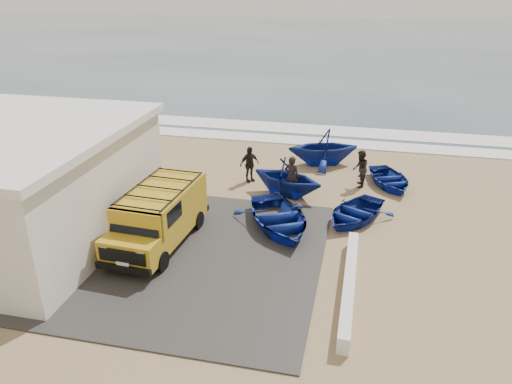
{
  "coord_description": "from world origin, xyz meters",
  "views": [
    {
      "loc": [
        5.04,
        -16.59,
        9.35
      ],
      "look_at": [
        0.98,
        1.37,
        1.2
      ],
      "focal_mm": 35.0,
      "sensor_mm": 36.0,
      "label": 1
    }
  ],
  "objects_px": {
    "van": "(159,215)",
    "boat_far_left": "(323,147)",
    "building": "(13,184)",
    "fisherman_middle": "(360,169)",
    "boat_near_right": "(354,212)",
    "boat_near_left": "(279,218)",
    "boat_mid_right": "(389,179)",
    "boat_mid_left": "(287,177)",
    "parapet": "(349,284)",
    "fisherman_front": "(292,177)",
    "fisherman_back": "(249,164)"
  },
  "relations": [
    {
      "from": "van",
      "to": "fisherman_front",
      "type": "relative_size",
      "value": 2.69
    },
    {
      "from": "boat_far_left",
      "to": "fisherman_back",
      "type": "relative_size",
      "value": 2.08
    },
    {
      "from": "boat_far_left",
      "to": "fisherman_middle",
      "type": "relative_size",
      "value": 2.04
    },
    {
      "from": "boat_near_right",
      "to": "boat_mid_left",
      "type": "distance_m",
      "value": 3.66
    },
    {
      "from": "building",
      "to": "fisherman_middle",
      "type": "bearing_deg",
      "value": 31.69
    },
    {
      "from": "van",
      "to": "boat_far_left",
      "type": "xyz_separation_m",
      "value": [
        5.08,
        9.71,
        -0.21
      ]
    },
    {
      "from": "van",
      "to": "boat_mid_right",
      "type": "height_order",
      "value": "van"
    },
    {
      "from": "building",
      "to": "boat_near_left",
      "type": "height_order",
      "value": "building"
    },
    {
      "from": "boat_mid_right",
      "to": "boat_far_left",
      "type": "height_order",
      "value": "boat_far_left"
    },
    {
      "from": "boat_near_right",
      "to": "fisherman_middle",
      "type": "xyz_separation_m",
      "value": [
        0.07,
        3.62,
        0.53
      ]
    },
    {
      "from": "boat_near_left",
      "to": "boat_mid_left",
      "type": "relative_size",
      "value": 1.26
    },
    {
      "from": "boat_near_left",
      "to": "boat_mid_left",
      "type": "height_order",
      "value": "boat_mid_left"
    },
    {
      "from": "boat_mid_left",
      "to": "fisherman_front",
      "type": "height_order",
      "value": "fisherman_front"
    },
    {
      "from": "boat_near_right",
      "to": "boat_mid_left",
      "type": "xyz_separation_m",
      "value": [
        -3.11,
        1.85,
        0.53
      ]
    },
    {
      "from": "boat_mid_right",
      "to": "fisherman_middle",
      "type": "height_order",
      "value": "fisherman_middle"
    },
    {
      "from": "building",
      "to": "boat_near_left",
      "type": "xyz_separation_m",
      "value": [
        9.54,
        2.74,
        -1.72
      ]
    },
    {
      "from": "van",
      "to": "boat_far_left",
      "type": "height_order",
      "value": "van"
    },
    {
      "from": "boat_far_left",
      "to": "boat_mid_right",
      "type": "bearing_deg",
      "value": 38.2
    },
    {
      "from": "boat_near_left",
      "to": "van",
      "type": "bearing_deg",
      "value": 179.38
    },
    {
      "from": "fisherman_front",
      "to": "boat_near_left",
      "type": "bearing_deg",
      "value": 105.56
    },
    {
      "from": "building",
      "to": "boat_mid_right",
      "type": "xyz_separation_m",
      "value": [
        13.9,
        8.13,
        -1.82
      ]
    },
    {
      "from": "boat_near_right",
      "to": "fisherman_front",
      "type": "height_order",
      "value": "fisherman_front"
    },
    {
      "from": "boat_mid_right",
      "to": "boat_far_left",
      "type": "xyz_separation_m",
      "value": [
        -3.39,
        2.22,
        0.62
      ]
    },
    {
      "from": "parapet",
      "to": "boat_far_left",
      "type": "height_order",
      "value": "boat_far_left"
    },
    {
      "from": "van",
      "to": "boat_far_left",
      "type": "relative_size",
      "value": 1.42
    },
    {
      "from": "boat_near_left",
      "to": "fisherman_middle",
      "type": "relative_size",
      "value": 2.4
    },
    {
      "from": "boat_far_left",
      "to": "fisherman_back",
      "type": "distance_m",
      "value": 4.49
    },
    {
      "from": "boat_mid_right",
      "to": "fisherman_middle",
      "type": "xyz_separation_m",
      "value": [
        -1.39,
        -0.41,
        0.55
      ]
    },
    {
      "from": "parapet",
      "to": "boat_far_left",
      "type": "xyz_separation_m",
      "value": [
        -1.99,
        11.35,
        0.69
      ]
    },
    {
      "from": "van",
      "to": "fisherman_middle",
      "type": "height_order",
      "value": "van"
    },
    {
      "from": "fisherman_back",
      "to": "fisherman_middle",
      "type": "bearing_deg",
      "value": -39.23
    },
    {
      "from": "boat_mid_left",
      "to": "van",
      "type": "bearing_deg",
      "value": 164.47
    },
    {
      "from": "van",
      "to": "boat_mid_left",
      "type": "xyz_separation_m",
      "value": [
        3.9,
        5.31,
        -0.28
      ]
    },
    {
      "from": "van",
      "to": "fisherman_middle",
      "type": "xyz_separation_m",
      "value": [
        7.08,
        7.08,
        -0.28
      ]
    },
    {
      "from": "van",
      "to": "boat_near_right",
      "type": "distance_m",
      "value": 7.86
    },
    {
      "from": "building",
      "to": "boat_mid_left",
      "type": "relative_size",
      "value": 2.77
    },
    {
      "from": "van",
      "to": "boat_near_left",
      "type": "distance_m",
      "value": 4.68
    },
    {
      "from": "boat_near_left",
      "to": "boat_near_right",
      "type": "relative_size",
      "value": 1.23
    },
    {
      "from": "building",
      "to": "boat_far_left",
      "type": "height_order",
      "value": "building"
    },
    {
      "from": "boat_near_right",
      "to": "boat_far_left",
      "type": "height_order",
      "value": "boat_far_left"
    },
    {
      "from": "boat_near_right",
      "to": "boat_mid_right",
      "type": "xyz_separation_m",
      "value": [
        1.46,
        4.03,
        -0.02
      ]
    },
    {
      "from": "fisherman_middle",
      "to": "parapet",
      "type": "bearing_deg",
      "value": -1.33
    },
    {
      "from": "parapet",
      "to": "boat_mid_left",
      "type": "relative_size",
      "value": 1.77
    },
    {
      "from": "boat_mid_left",
      "to": "fisherman_middle",
      "type": "distance_m",
      "value": 3.64
    },
    {
      "from": "boat_near_right",
      "to": "boat_mid_right",
      "type": "relative_size",
      "value": 1.06
    },
    {
      "from": "building",
      "to": "parapet",
      "type": "distance_m",
      "value": 12.68
    },
    {
      "from": "fisherman_front",
      "to": "fisherman_back",
      "type": "distance_m",
      "value": 2.64
    },
    {
      "from": "parapet",
      "to": "boat_near_right",
      "type": "distance_m",
      "value": 5.1
    },
    {
      "from": "boat_near_left",
      "to": "fisherman_back",
      "type": "xyz_separation_m",
      "value": [
        -2.26,
        4.49,
        0.43
      ]
    },
    {
      "from": "building",
      "to": "boat_near_left",
      "type": "bearing_deg",
      "value": 16.03
    }
  ]
}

